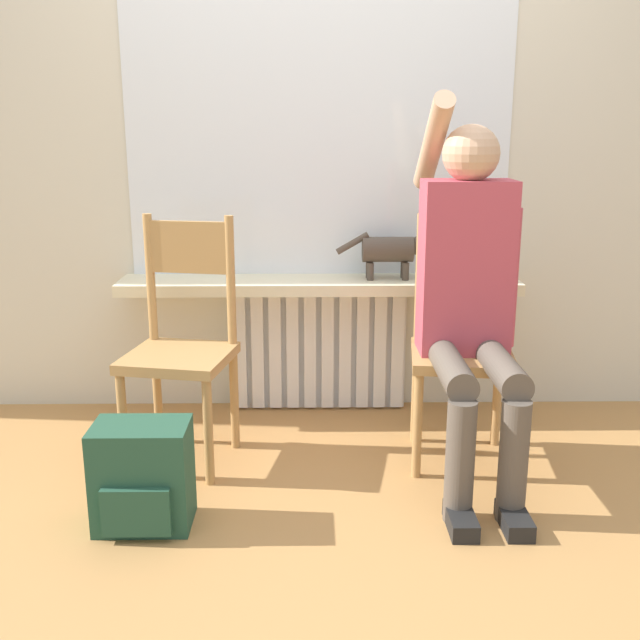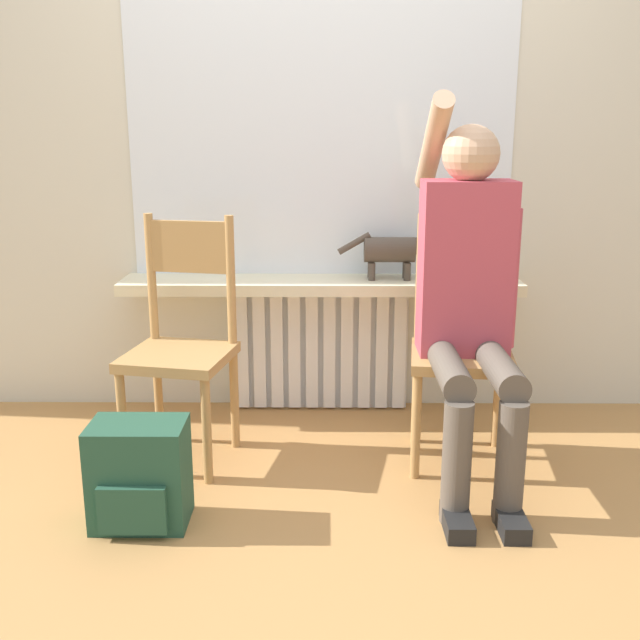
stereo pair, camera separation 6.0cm
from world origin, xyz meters
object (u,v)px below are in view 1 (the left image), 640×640
(chair_right, at_px, (462,341))
(person, at_px, (470,287))
(chair_left, at_px, (182,342))
(cat, at_px, (392,250))
(backpack, at_px, (143,477))

(chair_right, bearing_deg, person, -85.25)
(chair_left, xyz_separation_m, chair_right, (1.10, 0.00, 0.00))
(chair_right, distance_m, cat, 0.59)
(cat, relative_size, backpack, 1.15)
(chair_right, xyz_separation_m, cat, (-0.23, 0.46, 0.29))
(chair_right, relative_size, cat, 2.36)
(chair_left, distance_m, cat, 1.02)
(chair_left, height_order, person, person)
(chair_left, xyz_separation_m, backpack, (-0.06, -0.54, -0.31))
(chair_left, bearing_deg, cat, 38.98)
(person, bearing_deg, cat, 111.43)
(backpack, bearing_deg, chair_left, 83.93)
(person, xyz_separation_m, cat, (-0.23, 0.58, 0.04))
(backpack, bearing_deg, cat, 47.16)
(person, bearing_deg, backpack, -160.18)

